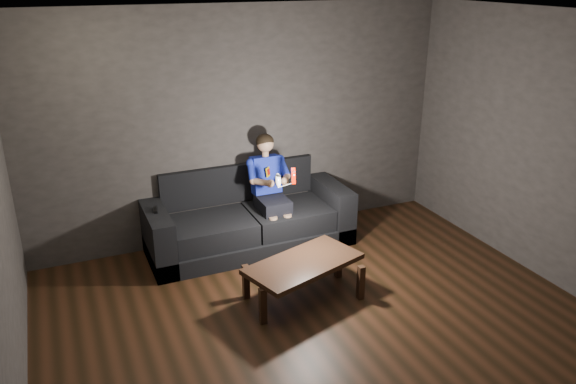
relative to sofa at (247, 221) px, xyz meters
name	(u,v)px	position (x,y,z in m)	size (l,w,h in m)	color
floor	(344,347)	(0.10, -2.18, -0.29)	(5.00, 5.00, 0.00)	black
back_wall	(243,126)	(0.10, 0.32, 1.06)	(5.00, 0.04, 2.70)	#332F2D
ceiling	(358,21)	(0.10, -2.18, 2.41)	(5.00, 5.00, 0.02)	silver
sofa	(247,221)	(0.00, 0.00, 0.00)	(2.33, 1.01, 0.90)	black
child	(269,181)	(0.27, -0.06, 0.47)	(0.49, 0.60, 1.20)	black
wii_remote_red	(293,176)	(0.36, -0.52, 0.69)	(0.05, 0.07, 0.18)	#C21100
nunchuk_white	(278,180)	(0.18, -0.52, 0.66)	(0.07, 0.10, 0.16)	white
wii_remote_black	(155,210)	(-1.05, -0.09, 0.36)	(0.05, 0.15, 0.03)	black
coffee_table	(303,266)	(0.11, -1.34, 0.06)	(1.25, 0.88, 0.41)	black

